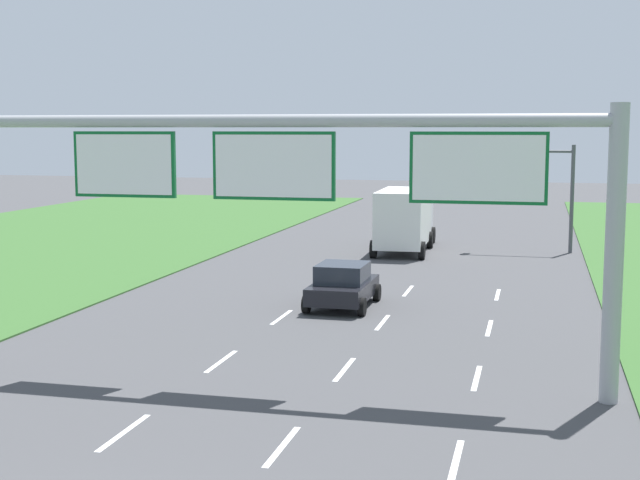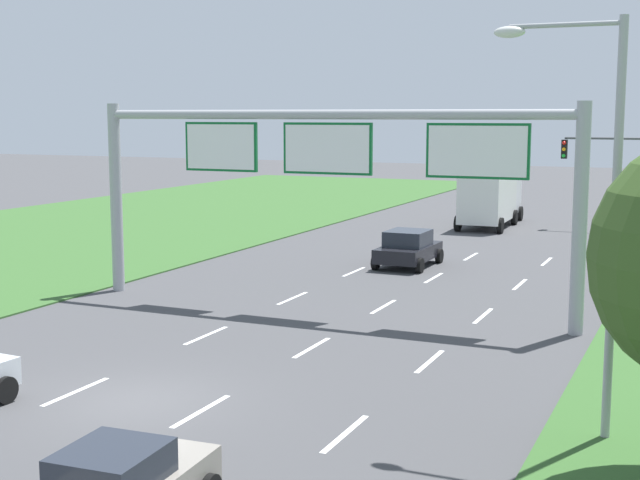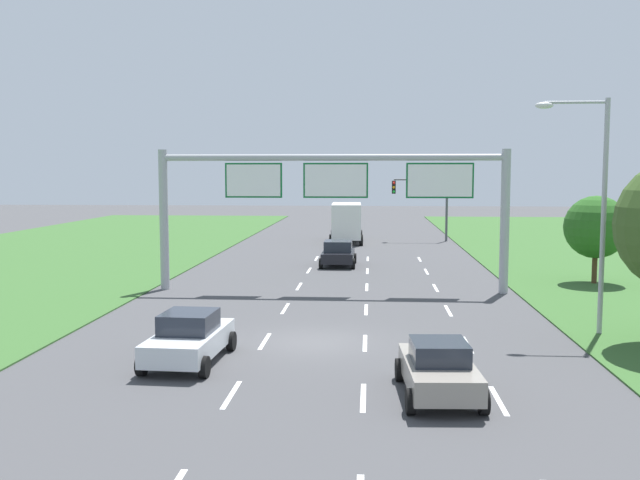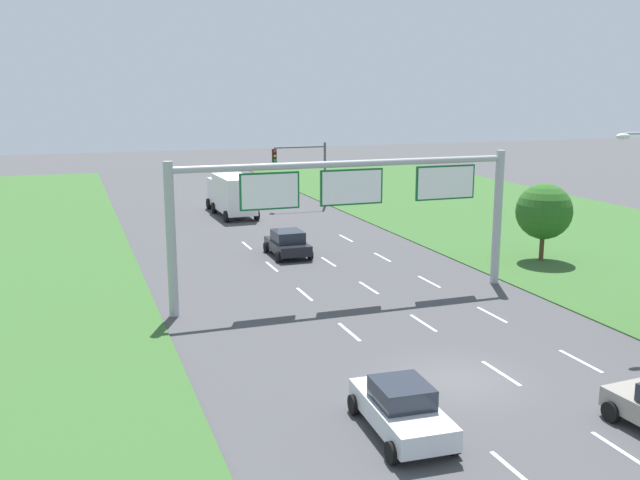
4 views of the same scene
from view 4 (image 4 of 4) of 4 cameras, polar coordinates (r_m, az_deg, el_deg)
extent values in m
plane|color=#424244|center=(26.10, 11.02, -10.91)|extent=(200.00, 200.00, 0.00)
cube|color=white|center=(20.72, 15.44, -17.50)|extent=(0.14, 2.40, 0.01)
cube|color=white|center=(25.30, 7.53, -11.53)|extent=(0.14, 2.40, 0.01)
cube|color=white|center=(30.38, 2.35, -7.34)|extent=(0.14, 2.40, 0.01)
cube|color=white|center=(35.75, -1.25, -4.35)|extent=(0.14, 2.40, 0.01)
cube|color=white|center=(41.29, -3.88, -2.13)|extent=(0.14, 2.40, 0.01)
cube|color=white|center=(46.94, -5.88, -0.44)|extent=(0.14, 2.40, 0.01)
cube|color=white|center=(22.74, 22.96, -15.27)|extent=(0.14, 2.40, 0.01)
cube|color=white|center=(26.98, 14.27, -10.28)|extent=(0.14, 2.40, 0.01)
cube|color=white|center=(31.79, 8.25, -6.57)|extent=(0.14, 2.40, 0.01)
cube|color=white|center=(36.95, 3.92, -3.82)|extent=(0.14, 2.40, 0.01)
cube|color=white|center=(42.34, 0.68, -1.75)|extent=(0.14, 2.40, 0.01)
cube|color=white|center=(47.87, -1.81, -0.14)|extent=(0.14, 2.40, 0.01)
cube|color=white|center=(28.99, 20.11, -9.07)|extent=(0.14, 2.40, 0.01)
cube|color=white|center=(33.51, 13.58, -5.81)|extent=(0.14, 2.40, 0.01)
cube|color=white|center=(38.44, 8.72, -3.31)|extent=(0.14, 2.40, 0.01)
cube|color=white|center=(43.64, 5.00, -1.37)|extent=(0.14, 2.40, 0.01)
cube|color=white|center=(49.02, 2.09, 0.15)|extent=(0.14, 2.40, 0.01)
cylinder|color=black|center=(24.28, 22.25, -12.60)|extent=(0.26, 0.65, 0.64)
cube|color=silver|center=(21.89, 6.51, -13.56)|extent=(2.04, 4.36, 0.65)
cube|color=#232833|center=(21.62, 6.56, -12.04)|extent=(1.63, 1.84, 0.62)
cylinder|color=black|center=(23.05, 2.72, -13.02)|extent=(0.25, 0.65, 0.64)
cylinder|color=black|center=(23.68, 7.09, -12.39)|extent=(0.25, 0.65, 0.64)
cylinder|color=black|center=(20.41, 5.79, -16.57)|extent=(0.25, 0.65, 0.64)
cylinder|color=black|center=(21.12, 10.66, -15.69)|extent=(0.25, 0.65, 0.64)
cube|color=black|center=(43.71, -2.61, -0.49)|extent=(1.98, 3.93, 0.61)
cube|color=#232833|center=(43.51, -2.59, 0.31)|extent=(1.72, 2.00, 0.67)
cylinder|color=black|center=(44.84, -4.33, -0.58)|extent=(0.23, 0.64, 0.64)
cylinder|color=black|center=(45.37, -1.91, -0.41)|extent=(0.23, 0.64, 0.64)
cylinder|color=black|center=(42.19, -3.35, -1.37)|extent=(0.23, 0.64, 0.64)
cylinder|color=black|center=(42.76, -0.79, -1.17)|extent=(0.23, 0.64, 0.64)
cube|color=silver|center=(61.24, -7.80, 3.90)|extent=(2.25, 2.16, 2.20)
cube|color=silver|center=(57.37, -6.88, 3.69)|extent=(2.50, 5.60, 2.83)
cylinder|color=black|center=(61.64, -8.90, 2.88)|extent=(0.30, 0.91, 0.90)
cylinder|color=black|center=(62.14, -6.86, 3.01)|extent=(0.30, 0.91, 0.90)
cylinder|color=black|center=(59.40, -8.50, 2.55)|extent=(0.30, 0.91, 0.90)
cylinder|color=black|center=(59.96, -6.24, 2.70)|extent=(0.30, 0.91, 0.90)
cylinder|color=black|center=(55.22, -7.50, 1.87)|extent=(0.30, 0.91, 0.90)
cylinder|color=black|center=(55.83, -5.09, 2.04)|extent=(0.30, 0.91, 0.90)
cylinder|color=#9EA0A5|center=(32.18, -11.82, -0.03)|extent=(0.44, 0.44, 7.00)
cylinder|color=#9EA0A5|center=(38.16, 14.01, 1.74)|extent=(0.44, 0.44, 7.00)
cylinder|color=#9EA0A5|center=(33.83, 2.25, 6.12)|extent=(16.80, 0.32, 0.32)
cube|color=#0C5B28|center=(32.74, -4.05, 3.93)|extent=(2.82, 0.12, 1.71)
cube|color=white|center=(32.67, -4.02, 3.91)|extent=(2.66, 0.01, 1.55)
cube|color=#0C5B28|center=(34.03, 2.55, 4.25)|extent=(3.17, 0.12, 1.71)
cube|color=white|center=(33.97, 2.59, 4.24)|extent=(3.01, 0.01, 1.55)
cube|color=#0C5B28|center=(36.23, 9.99, 4.56)|extent=(3.25, 0.12, 1.71)
cube|color=white|center=(36.17, 10.04, 4.54)|extent=(3.09, 0.01, 1.55)
cylinder|color=#47494F|center=(61.58, 0.39, 5.22)|extent=(0.20, 0.20, 5.60)
cylinder|color=#47494F|center=(60.61, -1.63, 7.44)|extent=(4.50, 0.14, 0.14)
cube|color=black|center=(60.01, -3.68, 6.75)|extent=(0.32, 0.36, 1.10)
sphere|color=red|center=(59.79, -3.63, 7.09)|extent=(0.22, 0.22, 0.22)
sphere|color=orange|center=(59.82, -3.63, 6.73)|extent=(0.22, 0.22, 0.22)
sphere|color=green|center=(59.85, -3.62, 6.38)|extent=(0.22, 0.22, 0.22)
ellipsoid|color=silver|center=(30.48, 23.08, 7.64)|extent=(0.64, 0.32, 0.24)
cylinder|color=#513823|center=(44.22, 17.31, -0.52)|extent=(0.27, 0.27, 1.79)
sphere|color=#26591D|center=(43.83, 17.49, 2.20)|extent=(3.29, 3.29, 3.29)
camera|label=1|loc=(21.85, 42.44, -0.84)|focal=50.00mm
camera|label=2|loc=(25.10, 60.06, -2.01)|focal=50.00mm
camera|label=3|loc=(15.46, 81.45, -14.16)|focal=40.00mm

